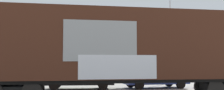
% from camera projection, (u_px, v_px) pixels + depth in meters
% --- Properties ---
extents(freight_car, '(15.30, 3.45, 4.63)m').
position_uv_depth(freight_car, '(126.00, 47.00, 13.78)').
color(freight_car, '#472316').
rests_on(freight_car, ground_plane).
extents(flagpole, '(1.17, 1.08, 9.23)m').
position_uv_depth(flagpole, '(167.00, 19.00, 24.68)').
color(flagpole, silver).
rests_on(flagpole, ground_plane).
extents(hillside, '(137.06, 30.36, 13.03)m').
position_uv_depth(hillside, '(82.00, 56.00, 87.71)').
color(hillside, silver).
rests_on(hillside, ground_plane).
extents(parked_car_black, '(4.78, 2.20, 1.70)m').
position_uv_depth(parked_car_black, '(79.00, 77.00, 18.36)').
color(parked_car_black, black).
rests_on(parked_car_black, ground_plane).
extents(parked_car_blue, '(4.74, 2.43, 1.65)m').
position_uv_depth(parked_car_blue, '(154.00, 76.00, 19.12)').
color(parked_car_blue, navy).
rests_on(parked_car_blue, ground_plane).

